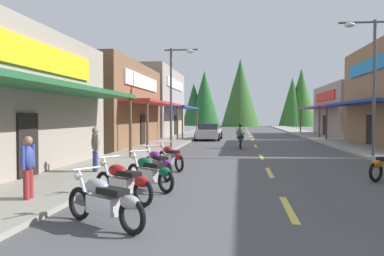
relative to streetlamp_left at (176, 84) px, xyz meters
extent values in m
cube|color=#4C4C4F|center=(4.93, 8.41, -4.05)|extent=(9.68, 92.63, 0.10)
cube|color=gray|center=(-1.30, 8.41, -3.94)|extent=(2.78, 92.63, 0.12)
cube|color=#9E9991|center=(11.16, 8.41, -3.94)|extent=(2.78, 92.63, 0.12)
cube|color=#E0C64C|center=(4.93, -14.67, -3.99)|extent=(0.16, 2.40, 0.01)
cube|color=#E0C64C|center=(4.93, -9.29, -3.99)|extent=(0.16, 2.40, 0.01)
cube|color=#E0C64C|center=(4.93, -4.14, -3.99)|extent=(0.16, 2.40, 0.01)
cube|color=#E0C64C|center=(4.93, 2.77, -3.99)|extent=(0.16, 2.40, 0.01)
cube|color=#E0C64C|center=(4.93, 9.51, -3.99)|extent=(0.16, 2.40, 0.01)
cube|color=#E0C64C|center=(4.93, 15.11, -3.99)|extent=(0.16, 2.40, 0.01)
cube|color=#E0C64C|center=(4.93, 20.99, -3.99)|extent=(0.16, 2.40, 0.01)
cube|color=#E0C64C|center=(4.93, 26.49, -3.99)|extent=(0.16, 2.40, 0.01)
cube|color=#E0C64C|center=(4.93, 31.77, -3.99)|extent=(0.16, 2.40, 0.01)
cube|color=#E0C64C|center=(4.93, 38.49, -3.99)|extent=(0.16, 2.40, 0.01)
cube|color=#E0C64C|center=(4.93, 44.15, -3.99)|extent=(0.16, 2.40, 0.01)
cube|color=#236033|center=(-1.79, -11.94, -1.10)|extent=(1.80, 12.12, 0.16)
cylinder|color=brown|center=(-1.09, -6.08, -2.59)|extent=(0.14, 0.14, 2.82)
cube|color=yellow|center=(-2.63, -11.94, -0.03)|extent=(0.10, 9.43, 0.90)
cube|color=black|center=(-2.65, -11.94, -2.95)|extent=(0.08, 1.10, 2.10)
cube|color=brown|center=(-6.99, 2.17, -1.23)|extent=(8.60, 11.62, 5.54)
cube|color=#B72D28|center=(-1.79, 2.17, -1.10)|extent=(1.80, 10.46, 0.16)
cylinder|color=brown|center=(-1.09, -2.86, -2.59)|extent=(0.14, 0.14, 2.82)
cylinder|color=brown|center=(-1.09, 7.20, -2.59)|extent=(0.14, 0.14, 2.82)
cube|color=white|center=(-2.63, 2.17, 0.32)|extent=(0.10, 8.14, 0.90)
cube|color=black|center=(-2.65, 2.17, -2.95)|extent=(0.08, 1.10, 2.10)
cube|color=gray|center=(-6.54, 15.41, -0.65)|extent=(7.70, 12.74, 6.70)
cube|color=navy|center=(-1.79, 15.41, -1.10)|extent=(1.80, 11.47, 0.16)
cylinder|color=brown|center=(-1.09, 9.88, -2.59)|extent=(0.14, 0.14, 2.82)
cylinder|color=brown|center=(-1.09, 20.95, -2.59)|extent=(0.14, 0.14, 2.82)
cube|color=white|center=(-2.63, 15.41, 1.23)|extent=(0.10, 8.92, 0.90)
cube|color=black|center=(-2.65, 15.41, -2.95)|extent=(0.08, 1.10, 2.10)
cube|color=navy|center=(11.65, 3.86, -1.10)|extent=(1.80, 11.62, 0.16)
cylinder|color=brown|center=(10.95, -1.75, -2.59)|extent=(0.14, 0.14, 2.82)
cylinder|color=brown|center=(10.95, 9.48, -2.59)|extent=(0.14, 0.14, 2.82)
cube|color=#197FCC|center=(12.49, 3.86, 1.40)|extent=(0.10, 9.04, 0.90)
cube|color=black|center=(12.51, 3.86, -2.95)|extent=(0.08, 1.10, 2.10)
cube|color=gray|center=(16.59, 17.62, -1.40)|extent=(8.07, 12.38, 5.19)
cube|color=#8C338C|center=(11.65, 17.62, -1.10)|extent=(1.80, 11.14, 0.16)
cylinder|color=brown|center=(10.95, 12.25, -2.59)|extent=(0.14, 0.14, 2.82)
cylinder|color=brown|center=(10.95, 22.99, -2.59)|extent=(0.14, 0.14, 2.82)
cube|color=red|center=(12.49, 17.62, 0.05)|extent=(0.10, 8.66, 0.90)
cube|color=black|center=(12.51, 17.62, -2.95)|extent=(0.08, 1.10, 2.10)
cylinder|color=#474C51|center=(-0.31, 0.00, -0.93)|extent=(0.14, 0.14, 6.14)
cylinder|color=#474C51|center=(0.32, 0.00, 2.04)|extent=(2.06, 0.10, 0.10)
ellipsoid|color=silver|center=(0.84, 0.00, 1.94)|extent=(0.50, 0.30, 0.24)
cylinder|color=#474C51|center=(10.17, -4.03, -0.73)|extent=(0.14, 0.14, 6.54)
cylinder|color=#474C51|center=(9.54, -4.03, 2.44)|extent=(2.06, 0.10, 0.10)
ellipsoid|color=silver|center=(9.02, -4.03, 2.34)|extent=(0.50, 0.30, 0.24)
torus|color=black|center=(7.99, -10.88, -3.68)|extent=(0.56, 0.48, 0.64)
ellipsoid|color=#BF660C|center=(8.03, -10.85, -3.45)|extent=(0.49, 0.46, 0.24)
torus|color=black|center=(0.81, -16.04, -3.68)|extent=(0.60, 0.42, 0.64)
torus|color=black|center=(2.09, -16.83, -3.68)|extent=(0.60, 0.42, 0.64)
cube|color=silver|center=(1.45, -16.44, -3.60)|extent=(0.74, 0.61, 0.32)
ellipsoid|color=#99999E|center=(1.28, -16.33, -3.28)|extent=(0.64, 0.57, 0.28)
cube|color=black|center=(1.66, -16.57, -3.32)|extent=(0.66, 0.55, 0.12)
ellipsoid|color=#99999E|center=(2.04, -16.81, -3.45)|extent=(0.50, 0.44, 0.24)
cylinder|color=silver|center=(0.92, -16.11, -3.35)|extent=(0.35, 0.25, 0.71)
cylinder|color=silver|center=(1.02, -16.17, -2.98)|extent=(0.35, 0.53, 0.04)
sphere|color=white|center=(0.79, -16.03, -3.15)|extent=(0.16, 0.16, 0.16)
torus|color=black|center=(0.55, -13.98, -3.68)|extent=(0.58, 0.45, 0.64)
torus|color=black|center=(1.77, -14.86, -3.68)|extent=(0.58, 0.45, 0.64)
cube|color=silver|center=(1.16, -14.42, -3.60)|extent=(0.73, 0.64, 0.32)
ellipsoid|color=#A51414|center=(0.99, -14.30, -3.28)|extent=(0.64, 0.59, 0.28)
cube|color=black|center=(1.36, -14.57, -3.32)|extent=(0.65, 0.58, 0.12)
ellipsoid|color=#A51414|center=(1.73, -14.83, -3.45)|extent=(0.50, 0.45, 0.24)
cylinder|color=silver|center=(0.65, -14.06, -3.35)|extent=(0.34, 0.27, 0.71)
cylinder|color=silver|center=(0.75, -14.13, -2.98)|extent=(0.38, 0.51, 0.04)
sphere|color=white|center=(0.52, -13.97, -3.15)|extent=(0.16, 0.16, 0.16)
torus|color=black|center=(0.85, -12.35, -3.68)|extent=(0.55, 0.50, 0.64)
torus|color=black|center=(1.98, -13.33, -3.68)|extent=(0.55, 0.50, 0.64)
cube|color=silver|center=(1.41, -12.84, -3.60)|extent=(0.71, 0.67, 0.32)
ellipsoid|color=#0C5933|center=(1.26, -12.71, -3.28)|extent=(0.63, 0.61, 0.28)
cube|color=black|center=(1.60, -13.00, -3.32)|extent=(0.64, 0.61, 0.12)
ellipsoid|color=#0C5933|center=(1.94, -13.30, -3.45)|extent=(0.49, 0.47, 0.24)
cylinder|color=silver|center=(0.95, -12.43, -3.35)|extent=(0.32, 0.29, 0.71)
cylinder|color=silver|center=(1.04, -12.51, -2.98)|extent=(0.42, 0.48, 0.04)
sphere|color=white|center=(0.83, -12.33, -3.15)|extent=(0.16, 0.16, 0.16)
torus|color=black|center=(0.80, -10.39, -3.68)|extent=(0.46, 0.58, 0.64)
torus|color=black|center=(1.68, -11.61, -3.68)|extent=(0.46, 0.58, 0.64)
cube|color=silver|center=(1.24, -11.00, -3.60)|extent=(0.64, 0.73, 0.32)
ellipsoid|color=#721972|center=(1.12, -10.84, -3.28)|extent=(0.59, 0.64, 0.28)
cube|color=black|center=(1.38, -11.20, -3.32)|extent=(0.58, 0.65, 0.12)
ellipsoid|color=#721972|center=(1.65, -11.57, -3.45)|extent=(0.45, 0.50, 0.24)
cylinder|color=silver|center=(0.87, -10.50, -3.35)|extent=(0.27, 0.34, 0.71)
cylinder|color=silver|center=(0.94, -10.60, -2.98)|extent=(0.51, 0.38, 0.04)
sphere|color=white|center=(0.78, -10.37, -3.15)|extent=(0.16, 0.16, 0.16)
torus|color=black|center=(0.84, -8.32, -3.68)|extent=(0.46, 0.58, 0.64)
torus|color=black|center=(1.72, -9.53, -3.68)|extent=(0.46, 0.58, 0.64)
cube|color=silver|center=(1.28, -8.93, -3.60)|extent=(0.64, 0.73, 0.32)
ellipsoid|color=#A51414|center=(1.17, -8.76, -3.28)|extent=(0.59, 0.64, 0.28)
cube|color=black|center=(1.43, -9.13, -3.32)|extent=(0.58, 0.65, 0.12)
ellipsoid|color=#A51414|center=(1.69, -9.49, -3.45)|extent=(0.45, 0.50, 0.24)
cylinder|color=silver|center=(0.92, -8.42, -3.35)|extent=(0.27, 0.34, 0.71)
cylinder|color=silver|center=(0.99, -8.52, -2.98)|extent=(0.51, 0.38, 0.04)
sphere|color=white|center=(0.83, -8.29, -3.15)|extent=(0.16, 0.16, 0.16)
torus|color=black|center=(3.91, 1.67, -3.68)|extent=(0.10, 0.64, 0.64)
torus|color=black|center=(3.92, 0.17, -3.68)|extent=(0.10, 0.64, 0.64)
cube|color=silver|center=(3.91, 0.92, -3.60)|extent=(0.28, 0.70, 0.32)
ellipsoid|color=black|center=(3.91, 1.12, -3.28)|extent=(0.32, 0.56, 0.28)
cube|color=black|center=(3.92, 0.67, -3.32)|extent=(0.28, 0.60, 0.12)
ellipsoid|color=black|center=(3.92, 0.22, -3.45)|extent=(0.24, 0.44, 0.24)
cylinder|color=silver|center=(3.91, 1.54, -3.35)|extent=(0.06, 0.37, 0.71)
cylinder|color=silver|center=(3.91, 1.42, -2.98)|extent=(0.60, 0.04, 0.04)
sphere|color=white|center=(3.91, 1.70, -3.15)|extent=(0.16, 0.16, 0.16)
ellipsoid|color=#3F593F|center=(3.92, 0.77, -2.95)|extent=(0.38, 0.38, 0.64)
sphere|color=black|center=(3.91, 0.82, -2.55)|extent=(0.24, 0.24, 0.24)
cylinder|color=#3F593F|center=(3.75, 0.94, -3.30)|extent=(0.14, 0.42, 0.24)
cylinder|color=#3F593F|center=(3.71, 1.06, -2.95)|extent=(0.10, 0.51, 0.40)
cylinder|color=#3F593F|center=(4.07, 0.94, -3.30)|extent=(0.14, 0.42, 0.24)
cylinder|color=#3F593F|center=(4.12, 1.07, -2.95)|extent=(0.10, 0.51, 0.40)
cylinder|color=#333F8C|center=(-0.96, -10.63, -3.59)|extent=(0.14, 0.14, 0.81)
cylinder|color=#333F8C|center=(-1.07, -10.49, -3.59)|extent=(0.14, 0.14, 0.81)
ellipsoid|color=#726659|center=(-1.01, -10.56, -2.90)|extent=(0.42, 0.44, 0.58)
cylinder|color=#726659|center=(-0.87, -10.75, -2.87)|extent=(0.09, 0.09, 0.55)
cylinder|color=#726659|center=(-1.15, -10.37, -2.87)|extent=(0.09, 0.09, 0.55)
sphere|color=#8C664C|center=(-1.01, -10.56, -2.49)|extent=(0.22, 0.22, 0.22)
cylinder|color=maroon|center=(-0.88, -15.02, -3.61)|extent=(0.14, 0.14, 0.78)
cylinder|color=maroon|center=(-0.89, -14.84, -3.61)|extent=(0.14, 0.14, 0.78)
ellipsoid|color=#333F8C|center=(-0.89, -14.93, -2.94)|extent=(0.28, 0.38, 0.55)
cylinder|color=#333F8C|center=(-0.87, -15.17, -2.91)|extent=(0.09, 0.09, 0.53)
cylinder|color=#333F8C|center=(-0.90, -14.69, -2.91)|extent=(0.09, 0.09, 0.53)
sphere|color=#8C664C|center=(-0.89, -14.93, -2.55)|extent=(0.21, 0.21, 0.21)
cube|color=silver|center=(1.29, 9.10, -3.45)|extent=(1.87, 4.33, 0.70)
cube|color=#262D38|center=(1.29, 8.95, -2.90)|extent=(1.63, 2.22, 0.60)
cylinder|color=black|center=(0.39, 10.56, -3.67)|extent=(0.23, 0.66, 0.66)
cylinder|color=black|center=(2.23, 10.53, -3.67)|extent=(0.23, 0.66, 0.66)
cylinder|color=black|center=(0.35, 7.66, -3.67)|extent=(0.23, 0.66, 0.66)
cylinder|color=black|center=(2.19, 7.63, -3.67)|extent=(0.23, 0.66, 0.66)
cone|color=#205323|center=(-5.96, 58.43, 0.59)|extent=(5.15, 5.15, 9.19)
cone|color=#1E5723|center=(-3.65, 57.97, 1.84)|extent=(6.55, 6.55, 11.69)
cone|color=#2B5E23|center=(14.21, 54.71, 0.85)|extent=(5.44, 5.44, 9.71)
cone|color=#2F6323|center=(16.04, 55.33, 1.78)|extent=(6.48, 6.48, 11.56)
cone|color=#2E5A23|center=(3.94, 52.32, 2.62)|extent=(7.42, 7.42, 13.24)
camera|label=1|loc=(3.88, -23.02, -2.00)|focal=35.71mm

